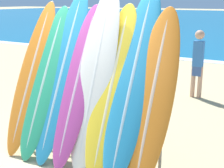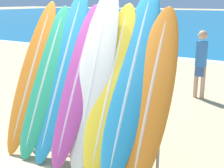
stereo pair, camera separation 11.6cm
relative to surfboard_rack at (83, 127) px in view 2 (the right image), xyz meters
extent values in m
cube|color=white|center=(-0.37, 8.51, -0.50)|extent=(120.00, 0.60, 0.01)
cylinder|color=gray|center=(-1.15, 0.00, -0.04)|extent=(0.04, 0.04, 0.93)
cylinder|color=gray|center=(1.15, 0.00, -0.04)|extent=(0.04, 0.04, 0.93)
cylinder|color=gray|center=(0.00, 0.00, 0.41)|extent=(2.34, 0.04, 0.04)
cylinder|color=gray|center=(0.00, 0.00, -0.38)|extent=(2.34, 0.04, 0.04)
ellipsoid|color=orange|center=(-1.00, 0.07, 0.62)|extent=(0.51, 1.16, 2.24)
ellipsoid|color=beige|center=(-1.00, 0.07, 0.62)|extent=(0.09, 1.12, 2.16)
ellipsoid|color=#289E70|center=(-0.72, 0.05, 0.59)|extent=(0.53, 1.14, 2.18)
ellipsoid|color=#9AC3B3|center=(-0.72, 0.05, 0.59)|extent=(0.10, 1.11, 2.10)
ellipsoid|color=teal|center=(-0.44, 0.12, 0.71)|extent=(0.52, 1.23, 2.43)
ellipsoid|color=#98BACC|center=(-0.44, 0.12, 0.71)|extent=(0.09, 1.19, 2.34)
ellipsoid|color=#B23D8E|center=(-0.13, 0.06, 0.60)|extent=(0.49, 1.11, 2.20)
ellipsoid|color=#CAA1BE|center=(-0.13, 0.06, 0.60)|extent=(0.09, 1.08, 2.12)
ellipsoid|color=silver|center=(0.14, 0.10, 0.74)|extent=(0.54, 1.02, 2.48)
ellipsoid|color=silver|center=(0.14, 0.10, 0.74)|extent=(0.10, 0.99, 2.38)
ellipsoid|color=yellow|center=(0.42, 0.06, 0.61)|extent=(0.55, 1.07, 2.22)
ellipsoid|color=beige|center=(0.42, 0.06, 0.61)|extent=(0.10, 1.04, 2.13)
ellipsoid|color=teal|center=(0.70, 0.11, 0.71)|extent=(0.54, 1.25, 2.43)
ellipsoid|color=#98BACC|center=(0.70, 0.11, 0.71)|extent=(0.10, 1.21, 2.34)
ellipsoid|color=orange|center=(1.00, 0.05, 0.59)|extent=(0.54, 1.03, 2.18)
ellipsoid|color=beige|center=(1.00, 0.05, 0.59)|extent=(0.10, 1.00, 2.10)
cylinder|color=tan|center=(0.65, 3.81, -0.13)|extent=(0.10, 0.10, 0.75)
cylinder|color=tan|center=(0.49, 3.81, -0.13)|extent=(0.10, 0.10, 0.75)
cube|color=#385693|center=(0.57, 3.81, 0.14)|extent=(0.21, 0.13, 0.23)
cube|color=#3370BC|center=(0.57, 3.81, 0.55)|extent=(0.23, 0.15, 0.59)
sphere|color=tan|center=(0.57, 3.81, 0.98)|extent=(0.21, 0.21, 0.21)
camera|label=1|loc=(2.38, -3.35, 1.75)|focal=50.00mm
camera|label=2|loc=(2.48, -3.29, 1.75)|focal=50.00mm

